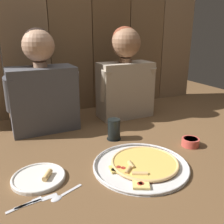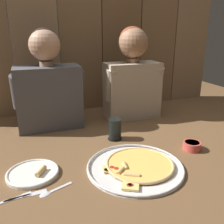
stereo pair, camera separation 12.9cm
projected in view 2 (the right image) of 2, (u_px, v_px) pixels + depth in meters
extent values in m
plane|color=brown|center=(118.00, 151.00, 1.26)|extent=(3.20, 3.20, 0.00)
cylinder|color=silver|center=(135.00, 168.00, 1.10)|extent=(0.43, 0.43, 0.01)
torus|color=silver|center=(135.00, 166.00, 1.10)|extent=(0.43, 0.43, 0.01)
cylinder|color=#B23823|center=(140.00, 165.00, 1.12)|extent=(0.30, 0.30, 0.00)
cylinder|color=#EABC56|center=(140.00, 164.00, 1.12)|extent=(0.29, 0.29, 0.01)
torus|color=tan|center=(140.00, 164.00, 1.12)|extent=(0.31, 0.31, 0.01)
cube|color=#F4D170|center=(131.00, 183.00, 0.98)|extent=(0.10, 0.11, 0.01)
cylinder|color=tan|center=(132.00, 175.00, 1.02)|extent=(0.07, 0.05, 0.02)
cylinder|color=#A3281E|center=(131.00, 185.00, 0.96)|extent=(0.02, 0.02, 0.00)
cylinder|color=#A3281E|center=(129.00, 185.00, 0.96)|extent=(0.02, 0.02, 0.00)
cube|color=#EFC660|center=(114.00, 170.00, 1.07)|extent=(0.09, 0.09, 0.01)
cylinder|color=tan|center=(121.00, 171.00, 1.05)|extent=(0.05, 0.05, 0.02)
cylinder|color=#A3281E|center=(112.00, 167.00, 1.08)|extent=(0.02, 0.02, 0.00)
cube|color=#EFC660|center=(114.00, 168.00, 1.09)|extent=(0.11, 0.07, 0.01)
cylinder|color=tan|center=(125.00, 166.00, 1.09)|extent=(0.03, 0.06, 0.02)
cylinder|color=#A3281E|center=(116.00, 168.00, 1.07)|extent=(0.02, 0.02, 0.00)
cylinder|color=white|center=(33.00, 174.00, 1.05)|extent=(0.22, 0.22, 0.01)
torus|color=white|center=(33.00, 172.00, 1.05)|extent=(0.22, 0.22, 0.01)
cylinder|color=tan|center=(41.00, 171.00, 1.04)|extent=(0.05, 0.07, 0.02)
cylinder|color=black|center=(115.00, 138.00, 1.40)|extent=(0.08, 0.08, 0.01)
cylinder|color=black|center=(115.00, 129.00, 1.38)|extent=(0.07, 0.07, 0.11)
cylinder|color=#CC4C42|center=(192.00, 146.00, 1.27)|extent=(0.09, 0.09, 0.04)
cylinder|color=#B23823|center=(192.00, 144.00, 1.27)|extent=(0.07, 0.07, 0.02)
cube|color=silver|center=(9.00, 200.00, 0.90)|extent=(0.10, 0.03, 0.01)
cube|color=silver|center=(27.00, 194.00, 0.93)|extent=(0.04, 0.03, 0.01)
cube|color=silver|center=(17.00, 198.00, 0.91)|extent=(0.10, 0.02, 0.01)
cube|color=silver|center=(39.00, 192.00, 0.94)|extent=(0.06, 0.03, 0.00)
cube|color=silver|center=(61.00, 187.00, 0.97)|extent=(0.09, 0.05, 0.01)
ellipsoid|color=silver|center=(45.00, 194.00, 0.93)|extent=(0.05, 0.04, 0.01)
cube|color=#4C4C51|center=(49.00, 97.00, 1.53)|extent=(0.39, 0.21, 0.38)
cylinder|color=tan|center=(46.00, 64.00, 1.46)|extent=(0.08, 0.08, 0.03)
sphere|color=tan|center=(45.00, 45.00, 1.43)|extent=(0.18, 0.18, 0.18)
sphere|color=black|center=(44.00, 43.00, 1.44)|extent=(0.17, 0.17, 0.17)
cylinder|color=#4C4C51|center=(18.00, 92.00, 1.42)|extent=(0.08, 0.14, 0.22)
cylinder|color=#4C4C51|center=(78.00, 87.00, 1.53)|extent=(0.08, 0.11, 0.22)
cube|color=#B2A38E|center=(132.00, 90.00, 1.71)|extent=(0.37, 0.18, 0.38)
cylinder|color=#9E7051|center=(133.00, 60.00, 1.64)|extent=(0.08, 0.08, 0.03)
sphere|color=#9E7051|center=(133.00, 43.00, 1.60)|extent=(0.19, 0.19, 0.19)
sphere|color=brown|center=(132.00, 40.00, 1.61)|extent=(0.18, 0.18, 0.18)
cylinder|color=#B2A38E|center=(111.00, 85.00, 1.60)|extent=(0.08, 0.12, 0.22)
cylinder|color=#B2A38E|center=(156.00, 82.00, 1.70)|extent=(0.08, 0.12, 0.22)
cube|color=#8E6F50|center=(34.00, 27.00, 1.65)|extent=(0.31, 0.03, 1.22)
cube|color=brown|center=(80.00, 27.00, 1.75)|extent=(0.31, 0.03, 1.22)
cube|color=brown|center=(121.00, 27.00, 1.85)|extent=(0.31, 0.03, 1.22)
cube|color=brown|center=(158.00, 27.00, 1.95)|extent=(0.31, 0.03, 1.22)
cube|color=#8B6D4E|center=(192.00, 27.00, 2.05)|extent=(0.31, 0.03, 1.22)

